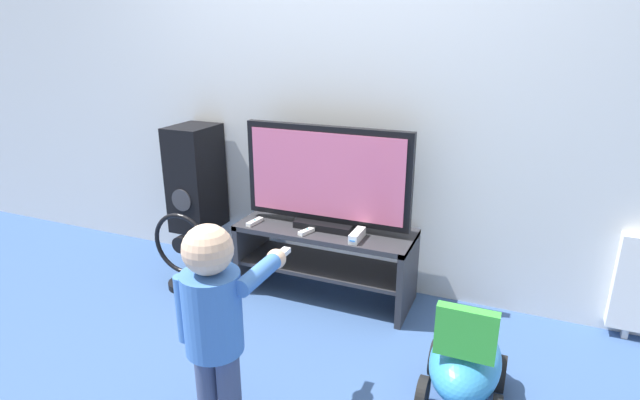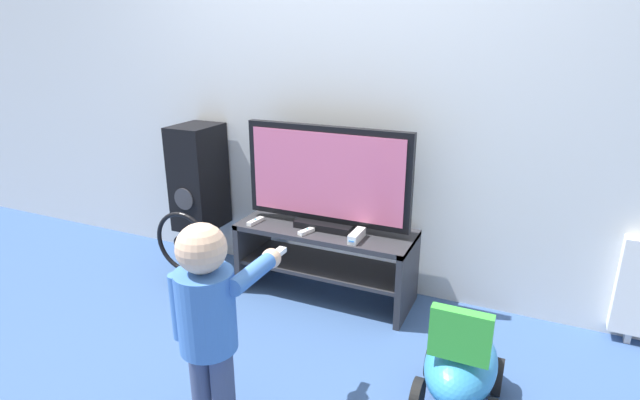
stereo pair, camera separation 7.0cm
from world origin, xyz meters
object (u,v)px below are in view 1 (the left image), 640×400
object	(u,v)px
remote_primary	(255,222)
remote_secondary	(308,231)
child	(215,313)
television	(327,179)
speaker_tower	(196,180)
ride_on_toy	(465,362)
game_console	(357,235)
floor_fan	(182,255)

from	to	relation	value
remote_primary	remote_secondary	size ratio (longest dim) A/B	1.00
remote_secondary	child	world-z (taller)	child
television	child	world-z (taller)	television
remote_secondary	speaker_tower	xyz separation A→B (m)	(-0.90, 0.18, 0.15)
television	speaker_tower	size ratio (longest dim) A/B	1.02
speaker_tower	ride_on_toy	bearing A→B (deg)	-20.53
game_console	ride_on_toy	world-z (taller)	ride_on_toy
remote_secondary	child	bearing A→B (deg)	-85.72
television	ride_on_toy	size ratio (longest dim) A/B	1.86
ride_on_toy	game_console	bearing A→B (deg)	141.77
remote_primary	ride_on_toy	bearing A→B (deg)	-21.69
television	floor_fan	distance (m)	1.05
child	speaker_tower	distance (m)	1.57
remote_primary	speaker_tower	size ratio (longest dim) A/B	0.14
remote_primary	remote_secondary	xyz separation A→B (m)	(0.36, -0.01, 0.00)
remote_primary	speaker_tower	xyz separation A→B (m)	(-0.54, 0.17, 0.15)
game_console	remote_primary	distance (m)	0.65
television	speaker_tower	world-z (taller)	television
child	floor_fan	size ratio (longest dim) A/B	1.79
remote_secondary	floor_fan	bearing A→B (deg)	-170.31
child	ride_on_toy	bearing A→B (deg)	29.93
remote_secondary	child	xyz separation A→B (m)	(0.08, -1.04, 0.07)
speaker_tower	floor_fan	size ratio (longest dim) A/B	1.96
television	child	size ratio (longest dim) A/B	1.12
game_console	floor_fan	xyz separation A→B (m)	(-1.10, -0.15, -0.25)
child	remote_primary	bearing A→B (deg)	112.43
speaker_tower	ride_on_toy	world-z (taller)	speaker_tower
game_console	ride_on_toy	xyz separation A→B (m)	(0.68, -0.54, -0.27)
remote_secondary	child	size ratio (longest dim) A/B	0.15
television	speaker_tower	bearing A→B (deg)	177.27
game_console	remote_primary	xyz separation A→B (m)	(-0.65, -0.01, -0.01)
floor_fan	ride_on_toy	bearing A→B (deg)	-12.16
child	speaker_tower	size ratio (longest dim) A/B	0.91
game_console	child	bearing A→B (deg)	-101.69
game_console	child	distance (m)	1.08
speaker_tower	remote_secondary	bearing A→B (deg)	-11.35
game_console	remote_secondary	world-z (taller)	game_console
floor_fan	ride_on_toy	world-z (taller)	ride_on_toy
ride_on_toy	remote_primary	bearing A→B (deg)	158.31
game_console	child	world-z (taller)	child
remote_primary	ride_on_toy	distance (m)	1.46
television	speaker_tower	xyz separation A→B (m)	(-0.96, 0.05, -0.13)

